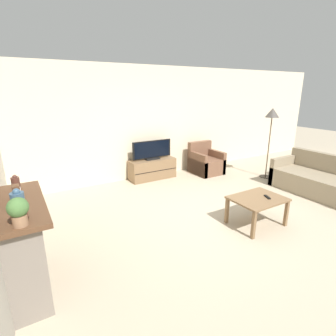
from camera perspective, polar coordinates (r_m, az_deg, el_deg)
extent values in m
plane|color=tan|center=(4.75, 11.41, -10.48)|extent=(24.00, 24.00, 0.00)
cube|color=beige|center=(6.56, -4.30, 9.73)|extent=(12.00, 0.06, 2.70)
cube|color=slate|center=(3.38, -28.81, -14.99)|extent=(0.35, 1.19, 0.97)
cube|color=black|center=(3.44, -25.46, -16.19)|extent=(0.01, 0.65, 0.53)
cube|color=orange|center=(3.51, -25.12, -18.21)|extent=(0.01, 0.46, 0.11)
cube|color=brown|center=(3.16, -29.55, -6.93)|extent=(0.47, 1.31, 0.05)
cylinder|color=#994C3D|center=(2.76, -29.73, -8.00)|extent=(0.14, 0.14, 0.15)
sphere|color=#994C3D|center=(2.72, -29.99, -6.35)|extent=(0.08, 0.08, 0.08)
cylinder|color=#385670|center=(3.03, -29.93, -5.96)|extent=(0.13, 0.13, 0.14)
sphere|color=#385670|center=(3.00, -30.15, -4.52)|extent=(0.07, 0.07, 0.07)
cylinder|color=#512D23|center=(3.49, -30.22, -3.04)|extent=(0.09, 0.09, 0.16)
sphere|color=#512D23|center=(3.47, -30.42, -1.69)|extent=(0.05, 0.05, 0.05)
cube|color=brown|center=(3.25, -30.07, -4.50)|extent=(0.07, 0.11, 0.15)
cylinder|color=white|center=(3.24, -29.43, -4.21)|extent=(0.00, 0.08, 0.08)
cylinder|color=#936B4C|center=(2.61, -29.52, -9.86)|extent=(0.12, 0.12, 0.10)
sphere|color=#477038|center=(2.57, -29.90, -7.45)|extent=(0.17, 0.17, 0.17)
cube|color=brown|center=(6.52, -3.43, -0.21)|extent=(1.15, 0.42, 0.50)
cube|color=black|center=(6.34, -2.53, -0.69)|extent=(1.13, 0.01, 0.01)
cube|color=black|center=(6.44, -3.47, 2.08)|extent=(0.36, 0.18, 0.04)
cube|color=black|center=(6.39, -3.51, 4.10)|extent=(1.02, 0.03, 0.43)
cube|color=black|center=(6.38, -3.44, 4.08)|extent=(0.94, 0.01, 0.38)
cube|color=brown|center=(7.03, 8.32, 0.51)|extent=(0.70, 0.76, 0.40)
cube|color=brown|center=(7.17, 6.90, 4.19)|extent=(0.70, 0.14, 0.40)
cube|color=brown|center=(6.83, 6.39, 0.88)|extent=(0.10, 0.76, 0.58)
cube|color=brown|center=(7.20, 10.21, 1.54)|extent=(0.10, 0.76, 0.58)
cube|color=brown|center=(4.48, 18.94, -6.33)|extent=(0.84, 0.64, 0.03)
cube|color=brown|center=(4.15, 18.14, -11.75)|extent=(0.05, 0.05, 0.44)
cube|color=brown|center=(4.71, 24.35, -8.98)|extent=(0.05, 0.05, 0.44)
cube|color=brown|center=(4.49, 12.71, -9.04)|extent=(0.05, 0.05, 0.44)
cube|color=brown|center=(5.01, 19.10, -6.82)|extent=(0.05, 0.05, 0.44)
cube|color=black|center=(4.53, 20.80, -5.92)|extent=(0.09, 0.15, 0.02)
cube|color=gray|center=(6.41, 30.44, -3.24)|extent=(0.92, 1.96, 0.42)
cube|color=gray|center=(6.63, 32.56, 0.70)|extent=(0.16, 1.96, 0.39)
cube|color=gray|center=(6.83, 23.90, -0.27)|extent=(0.92, 0.11, 0.63)
cylinder|color=black|center=(7.15, 20.42, -1.76)|extent=(0.30, 0.30, 0.01)
cylinder|color=brown|center=(6.96, 21.04, 4.13)|extent=(0.03, 0.03, 1.49)
cone|color=#4C4742|center=(6.84, 21.79, 11.12)|extent=(0.32, 0.32, 0.22)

